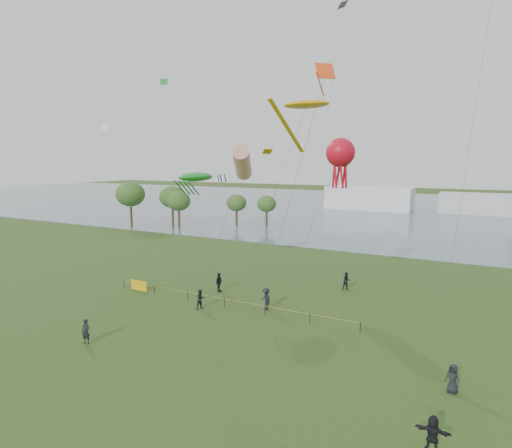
% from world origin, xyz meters
% --- Properties ---
extents(ground_plane, '(400.00, 400.00, 0.00)m').
position_xyz_m(ground_plane, '(0.00, 0.00, 0.00)').
color(ground_plane, '#213912').
extents(lake, '(400.00, 120.00, 0.08)m').
position_xyz_m(lake, '(0.00, 100.00, 0.02)').
color(lake, slate).
rests_on(lake, ground_plane).
extents(pavilion_left, '(22.00, 8.00, 6.00)m').
position_xyz_m(pavilion_left, '(-12.00, 95.00, 3.00)').
color(pavilion_left, white).
rests_on(pavilion_left, ground_plane).
extents(pavilion_right, '(18.00, 7.00, 5.00)m').
position_xyz_m(pavilion_right, '(14.00, 98.00, 2.50)').
color(pavilion_right, silver).
rests_on(pavilion_right, ground_plane).
extents(trees, '(27.21, 18.65, 8.73)m').
position_xyz_m(trees, '(-37.70, 47.73, 5.53)').
color(trees, '#372B19').
rests_on(trees, ground_plane).
extents(fence, '(24.07, 0.07, 1.05)m').
position_xyz_m(fence, '(-10.54, 12.34, 0.55)').
color(fence, black).
rests_on(fence, ground_plane).
extents(spectator_a, '(0.97, 1.05, 1.73)m').
position_xyz_m(spectator_a, '(-5.95, 10.96, 0.87)').
color(spectator_a, black).
rests_on(spectator_a, ground_plane).
extents(spectator_b, '(1.44, 1.29, 1.94)m').
position_xyz_m(spectator_b, '(-0.89, 13.46, 0.97)').
color(spectator_b, black).
rests_on(spectator_b, ground_plane).
extents(spectator_c, '(0.56, 1.15, 1.91)m').
position_xyz_m(spectator_c, '(-7.30, 15.88, 0.95)').
color(spectator_c, black).
rests_on(spectator_c, ground_plane).
extents(spectator_d, '(0.96, 0.84, 1.66)m').
position_xyz_m(spectator_d, '(14.24, 6.45, 0.83)').
color(spectator_d, black).
rests_on(spectator_d, ground_plane).
extents(spectator_e, '(1.53, 0.50, 1.65)m').
position_xyz_m(spectator_e, '(13.81, 0.79, 0.82)').
color(spectator_e, black).
rests_on(spectator_e, ground_plane).
extents(spectator_f, '(0.73, 0.57, 1.78)m').
position_xyz_m(spectator_f, '(-8.87, 1.32, 0.89)').
color(spectator_f, black).
rests_on(spectator_f, ground_plane).
extents(spectator_g, '(1.12, 1.07, 1.81)m').
position_xyz_m(spectator_g, '(3.56, 22.40, 0.91)').
color(spectator_g, black).
rests_on(spectator_g, ground_plane).
extents(kite_stingray, '(5.46, 9.89, 18.34)m').
position_xyz_m(kite_stingray, '(-0.36, 20.40, 17.88)').
color(kite_stingray, '#3F3F42').
extents(kite_windsock, '(4.24, 7.78, 14.43)m').
position_xyz_m(kite_windsock, '(-7.77, 21.34, 12.52)').
color(kite_windsock, '#3F3F42').
extents(kite_creature, '(4.61, 6.25, 11.57)m').
position_xyz_m(kite_creature, '(-11.06, 17.54, 11.09)').
color(kite_creature, '#3F3F42').
extents(kite_octopus, '(5.27, 4.84, 14.59)m').
position_xyz_m(kite_octopus, '(4.53, 16.03, 13.34)').
color(kite_octopus, '#3F3F42').
extents(kite_delta, '(1.35, 13.27, 19.17)m').
position_xyz_m(kite_delta, '(5.23, 9.03, 17.33)').
color(kite_delta, '#3F3F42').
extents(small_kites, '(46.45, 15.46, 11.73)m').
position_xyz_m(small_kites, '(-1.07, 17.92, 21.69)').
color(small_kites, '#198C2D').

